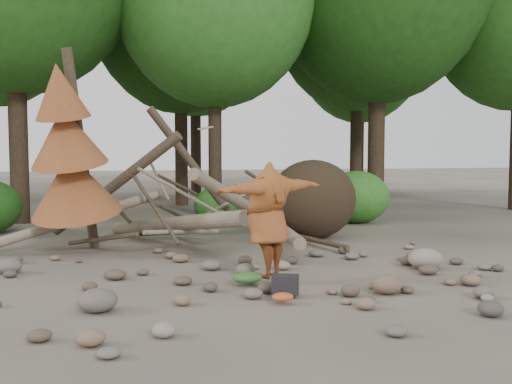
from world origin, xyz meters
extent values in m
plane|color=#514C44|center=(0.00, 0.00, 0.00)|extent=(120.00, 120.00, 0.00)
ellipsoid|color=#332619|center=(2.60, 4.30, 0.99)|extent=(2.20, 1.87, 1.98)
cylinder|color=gray|center=(-1.00, 3.70, 0.55)|extent=(2.61, 5.11, 1.08)
cylinder|color=gray|center=(0.80, 4.20, 0.90)|extent=(3.18, 3.71, 1.90)
cylinder|color=brown|center=(-2.20, 4.60, 1.40)|extent=(3.08, 1.91, 2.49)
cylinder|color=gray|center=(1.60, 3.50, 0.35)|extent=(1.13, 4.98, 0.43)
cylinder|color=brown|center=(-0.30, 4.80, 1.80)|extent=(2.39, 1.03, 2.89)
cylinder|color=gray|center=(-3.00, 4.00, 0.70)|extent=(3.71, 0.86, 1.20)
cylinder|color=#4C3F30|center=(-2.50, 3.50, 0.30)|extent=(1.52, 1.70, 0.49)
cylinder|color=gray|center=(0.20, 4.40, 0.80)|extent=(1.57, 0.85, 0.69)
cylinder|color=#4C3F30|center=(1.80, 4.90, 1.20)|extent=(1.92, 1.25, 1.10)
cylinder|color=gray|center=(-1.20, 4.20, 1.50)|extent=(0.37, 1.42, 0.85)
cylinder|color=#4C3F30|center=(2.20, 3.20, 0.15)|extent=(0.79, 2.54, 0.12)
cylinder|color=gray|center=(-0.80, 3.10, 0.45)|extent=(1.78, 1.11, 0.29)
cylinder|color=#4C3F30|center=(-2.90, 3.80, 2.20)|extent=(0.67, 1.13, 4.35)
cone|color=brown|center=(-3.06, 3.49, 1.50)|extent=(2.06, 2.13, 1.86)
cone|color=brown|center=(-3.16, 3.28, 2.50)|extent=(1.71, 1.78, 1.65)
cone|color=brown|center=(-3.26, 3.09, 3.40)|extent=(1.23, 1.30, 1.41)
cylinder|color=#38281C|center=(-5.00, 9.50, 4.48)|extent=(0.56, 0.56, 8.96)
cylinder|color=#38281C|center=(1.00, 9.20, 3.57)|extent=(0.44, 0.44, 7.14)
cylinder|color=#38281C|center=(7.00, 9.80, 4.72)|extent=(0.60, 0.60, 9.45)
cylinder|color=#38281C|center=(0.50, 14.20, 4.27)|extent=(0.52, 0.52, 8.54)
cylinder|color=#38281C|center=(8.00, 13.80, 4.06)|extent=(0.50, 0.50, 8.12)
ellipsoid|color=#2A671E|center=(8.00, 13.80, 8.35)|extent=(7.42, 7.42, 8.91)
cylinder|color=#38281C|center=(2.00, 20.50, 4.38)|extent=(0.54, 0.54, 8.75)
ellipsoid|color=#347B26|center=(2.00, 20.50, 9.00)|extent=(8.00, 8.00, 10.00)
cylinder|color=#38281C|center=(11.00, 20.00, 3.92)|extent=(0.46, 0.46, 7.84)
ellipsoid|color=#2A671E|center=(11.00, 20.00, 8.06)|extent=(7.17, 7.17, 8.60)
ellipsoid|color=#2A671E|center=(0.80, 7.80, 0.56)|extent=(1.40, 1.40, 1.12)
ellipsoid|color=#347B26|center=(5.00, 7.00, 0.80)|extent=(2.00, 2.00, 1.60)
imported|color=brown|center=(0.23, -0.06, 1.05)|extent=(2.38, 1.73, 1.93)
cylinder|color=#8B7358|center=(-0.71, 0.53, 2.58)|extent=(0.36, 0.36, 0.10)
cube|color=black|center=(0.22, -1.08, 0.13)|extent=(0.47, 0.39, 0.27)
ellipsoid|color=#316126|center=(-0.16, -0.25, 0.09)|extent=(0.48, 0.40, 0.18)
ellipsoid|color=#B64A1F|center=(0.06, -1.46, 0.06)|extent=(0.32, 0.26, 0.12)
ellipsoid|color=#605850|center=(-2.48, -1.22, 0.16)|extent=(0.54, 0.49, 0.32)
ellipsoid|color=brown|center=(1.78, -1.26, 0.15)|extent=(0.49, 0.44, 0.30)
ellipsoid|color=gray|center=(3.35, 0.25, 0.19)|extent=(0.64, 0.58, 0.39)
ellipsoid|color=#676056|center=(-4.08, 1.70, 0.14)|extent=(0.46, 0.41, 0.28)
camera|label=1|loc=(-2.26, -9.11, 2.17)|focal=40.00mm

